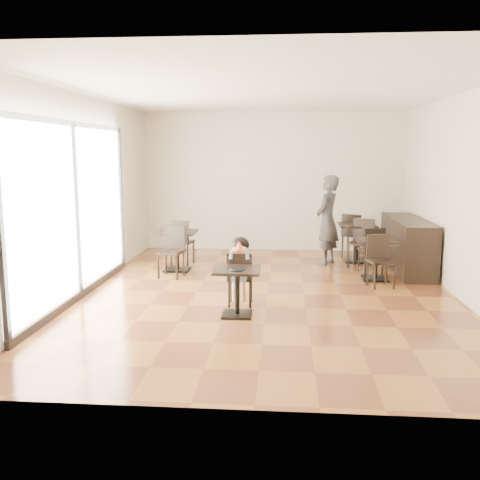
# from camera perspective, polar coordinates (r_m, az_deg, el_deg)

# --- Properties ---
(floor) EXTENTS (6.00, 8.00, 0.01)m
(floor) POSITION_cam_1_polar(r_m,az_deg,el_deg) (8.76, 2.97, -5.72)
(floor) COLOR brown
(floor) RESTS_ON ground
(ceiling) EXTENTS (6.00, 8.00, 0.01)m
(ceiling) POSITION_cam_1_polar(r_m,az_deg,el_deg) (8.51, 3.16, 15.57)
(ceiling) COLOR white
(ceiling) RESTS_ON floor
(wall_back) EXTENTS (6.00, 0.01, 3.20)m
(wall_back) POSITION_cam_1_polar(r_m,az_deg,el_deg) (12.48, 3.59, 6.23)
(wall_back) COLOR beige
(wall_back) RESTS_ON floor
(wall_front) EXTENTS (6.00, 0.01, 3.20)m
(wall_front) POSITION_cam_1_polar(r_m,az_deg,el_deg) (4.51, 1.62, 0.70)
(wall_front) COLOR beige
(wall_front) RESTS_ON floor
(wall_left) EXTENTS (0.01, 8.00, 3.20)m
(wall_left) POSITION_cam_1_polar(r_m,az_deg,el_deg) (9.08, -16.29, 4.70)
(wall_left) COLOR beige
(wall_left) RESTS_ON floor
(wall_right) EXTENTS (0.01, 8.00, 3.20)m
(wall_right) POSITION_cam_1_polar(r_m,az_deg,el_deg) (8.92, 22.76, 4.28)
(wall_right) COLOR beige
(wall_right) RESTS_ON floor
(storefront_window) EXTENTS (0.04, 4.50, 2.60)m
(storefront_window) POSITION_cam_1_polar(r_m,az_deg,el_deg) (8.62, -17.22, 3.10)
(storefront_window) COLOR white
(storefront_window) RESTS_ON floor
(child_table) EXTENTS (0.64, 0.64, 0.68)m
(child_table) POSITION_cam_1_polar(r_m,az_deg,el_deg) (7.51, -0.31, -5.60)
(child_table) COLOR black
(child_table) RESTS_ON floor
(child_chair) EXTENTS (0.37, 0.37, 0.82)m
(child_chair) POSITION_cam_1_polar(r_m,az_deg,el_deg) (8.03, 0.03, -4.11)
(child_chair) COLOR black
(child_chair) RESTS_ON floor
(child) EXTENTS (0.37, 0.51, 1.03)m
(child) POSITION_cam_1_polar(r_m,az_deg,el_deg) (8.00, 0.03, -3.38)
(child) COLOR gray
(child) RESTS_ON child_chair
(plate) EXTENTS (0.23, 0.23, 0.01)m
(plate) POSITION_cam_1_polar(r_m,az_deg,el_deg) (7.33, -0.38, -3.19)
(plate) COLOR black
(plate) RESTS_ON child_table
(pizza_slice) EXTENTS (0.24, 0.18, 0.06)m
(pizza_slice) POSITION_cam_1_polar(r_m,az_deg,el_deg) (7.74, -0.08, -0.98)
(pizza_slice) COLOR tan
(pizza_slice) RESTS_ON child
(adult_patron) EXTENTS (0.67, 0.79, 1.82)m
(adult_patron) POSITION_cam_1_polar(r_m,az_deg,el_deg) (11.00, 9.29, 2.11)
(adult_patron) COLOR #343338
(adult_patron) RESTS_ON floor
(cafe_table_mid) EXTENTS (0.83, 0.83, 0.74)m
(cafe_table_mid) POSITION_cam_1_polar(r_m,az_deg,el_deg) (9.91, 14.26, -2.05)
(cafe_table_mid) COLOR black
(cafe_table_mid) RESTS_ON floor
(cafe_table_left) EXTENTS (0.85, 0.85, 0.78)m
(cafe_table_left) POSITION_cam_1_polar(r_m,az_deg,el_deg) (10.41, -6.75, -1.16)
(cafe_table_left) COLOR black
(cafe_table_left) RESTS_ON floor
(cafe_table_back) EXTENTS (1.00, 1.00, 0.80)m
(cafe_table_back) POSITION_cam_1_polar(r_m,az_deg,el_deg) (11.44, 12.35, -0.31)
(cafe_table_back) COLOR black
(cafe_table_back) RESTS_ON floor
(chair_mid_a) EXTENTS (0.47, 0.47, 0.88)m
(chair_mid_a) POSITION_cam_1_polar(r_m,az_deg,el_deg) (10.43, 13.78, -1.05)
(chair_mid_a) COLOR black
(chair_mid_a) RESTS_ON floor
(chair_mid_b) EXTENTS (0.47, 0.47, 0.88)m
(chair_mid_b) POSITION_cam_1_polar(r_m,az_deg,el_deg) (9.36, 14.82, -2.27)
(chair_mid_b) COLOR black
(chair_mid_b) RESTS_ON floor
(chair_left_a) EXTENTS (0.48, 0.48, 0.93)m
(chair_left_a) POSITION_cam_1_polar(r_m,az_deg,el_deg) (10.93, -6.19, -0.23)
(chair_left_a) COLOR black
(chair_left_a) RESTS_ON floor
(chair_left_b) EXTENTS (0.48, 0.48, 0.93)m
(chair_left_b) POSITION_cam_1_polar(r_m,az_deg,el_deg) (9.87, -7.39, -1.29)
(chair_left_b) COLOR black
(chair_left_b) RESTS_ON floor
(chair_back_a) EXTENTS (0.57, 0.57, 0.96)m
(chair_back_a) POSITION_cam_1_polar(r_m,az_deg,el_deg) (11.97, 12.02, 0.51)
(chair_back_a) COLOR black
(chair_back_a) RESTS_ON floor
(chair_back_b) EXTENTS (0.57, 0.57, 0.96)m
(chair_back_b) POSITION_cam_1_polar(r_m,az_deg,el_deg) (10.89, 12.75, -0.38)
(chair_back_b) COLOR black
(chair_back_b) RESTS_ON floor
(service_counter) EXTENTS (0.60, 2.40, 1.00)m
(service_counter) POSITION_cam_1_polar(r_m,az_deg,el_deg) (10.88, 17.42, -0.48)
(service_counter) COLOR black
(service_counter) RESTS_ON floor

